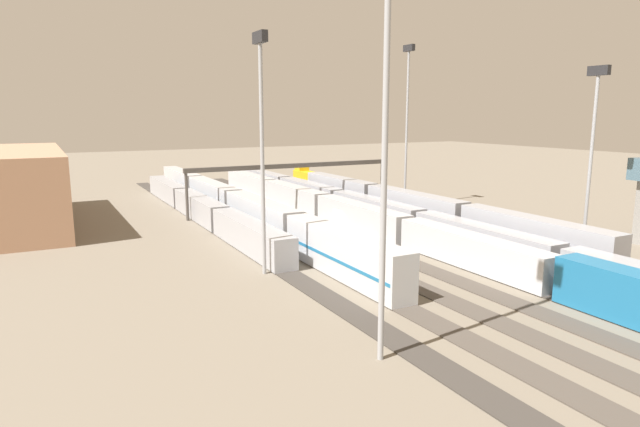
# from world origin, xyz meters

# --- Properties ---
(ground_plane) EXTENTS (400.00, 400.00, 0.00)m
(ground_plane) POSITION_xyz_m (0.00, 0.00, 0.00)
(ground_plane) COLOR #756B5B
(track_bed_0) EXTENTS (140.00, 2.80, 0.12)m
(track_bed_0) POSITION_xyz_m (0.00, -17.50, 0.06)
(track_bed_0) COLOR #4C443D
(track_bed_0) RESTS_ON ground_plane
(track_bed_1) EXTENTS (140.00, 2.80, 0.12)m
(track_bed_1) POSITION_xyz_m (0.00, -12.50, 0.06)
(track_bed_1) COLOR #3D3833
(track_bed_1) RESTS_ON ground_plane
(track_bed_2) EXTENTS (140.00, 2.80, 0.12)m
(track_bed_2) POSITION_xyz_m (0.00, -7.50, 0.06)
(track_bed_2) COLOR #3D3833
(track_bed_2) RESTS_ON ground_plane
(track_bed_3) EXTENTS (140.00, 2.80, 0.12)m
(track_bed_3) POSITION_xyz_m (0.00, -2.50, 0.06)
(track_bed_3) COLOR #3D3833
(track_bed_3) RESTS_ON ground_plane
(track_bed_4) EXTENTS (140.00, 2.80, 0.12)m
(track_bed_4) POSITION_xyz_m (0.00, 2.50, 0.06)
(track_bed_4) COLOR #4C443D
(track_bed_4) RESTS_ON ground_plane
(track_bed_5) EXTENTS (140.00, 2.80, 0.12)m
(track_bed_5) POSITION_xyz_m (0.00, 7.50, 0.06)
(track_bed_5) COLOR #4C443D
(track_bed_5) RESTS_ON ground_plane
(track_bed_6) EXTENTS (140.00, 2.80, 0.12)m
(track_bed_6) POSITION_xyz_m (0.00, 12.50, 0.06)
(track_bed_6) COLOR #4C443D
(track_bed_6) RESTS_ON ground_plane
(track_bed_7) EXTENTS (140.00, 2.80, 0.12)m
(track_bed_7) POSITION_xyz_m (0.00, 17.50, 0.06)
(track_bed_7) COLOR #3D3833
(track_bed_7) RESTS_ON ground_plane
(train_on_track_2) EXTENTS (119.80, 3.06, 3.80)m
(train_on_track_2) POSITION_xyz_m (-0.97, -7.50, 1.99)
(train_on_track_2) COLOR #A8AAB2
(train_on_track_2) RESTS_ON ground_plane
(train_on_track_7) EXTENTS (71.40, 3.00, 3.80)m
(train_on_track_7) POSITION_xyz_m (15.01, 17.50, 2.02)
(train_on_track_7) COLOR #A8AAB2
(train_on_track_7) RESTS_ON ground_plane
(train_on_track_3) EXTENTS (114.80, 3.00, 4.40)m
(train_on_track_3) POSITION_xyz_m (-2.93, -2.50, 2.08)
(train_on_track_3) COLOR #1E6B9E
(train_on_track_3) RESTS_ON ground_plane
(train_on_track_0) EXTENTS (10.00, 3.00, 5.00)m
(train_on_track_0) POSITION_xyz_m (44.66, -17.50, 2.16)
(train_on_track_0) COLOR gold
(train_on_track_0) RESTS_ON ground_plane
(train_on_track_1) EXTENTS (71.40, 3.00, 5.00)m
(train_on_track_1) POSITION_xyz_m (-4.70, -12.50, 2.62)
(train_on_track_1) COLOR #A8AAB2
(train_on_track_1) RESTS_ON ground_plane
(train_on_track_6) EXTENTS (95.60, 3.06, 5.00)m
(train_on_track_6) POSITION_xyz_m (11.68, 12.50, 2.59)
(train_on_track_6) COLOR silver
(train_on_track_6) RESTS_ON ground_plane
(light_mast_0) EXTENTS (2.80, 0.70, 30.29)m
(light_mast_0) POSITION_xyz_m (9.73, -21.42, 19.01)
(light_mast_0) COLOR #9EA0A5
(light_mast_0) RESTS_ON ground_plane
(light_mast_1) EXTENTS (2.80, 0.70, 26.19)m
(light_mast_1) POSITION_xyz_m (-19.65, 19.79, 16.78)
(light_mast_1) COLOR #9EA0A5
(light_mast_1) RESTS_ON ground_plane
(light_mast_2) EXTENTS (2.80, 0.70, 23.60)m
(light_mast_2) POSITION_xyz_m (-29.60, -21.10, 15.35)
(light_mast_2) COLOR #9EA0A5
(light_mast_2) RESTS_ON ground_plane
(light_mast_3) EXTENTS (2.80, 0.70, 32.36)m
(light_mast_3) POSITION_xyz_m (-43.78, 20.44, 20.12)
(light_mast_3) COLOR #9EA0A5
(light_mast_3) RESTS_ON ground_plane
(signal_gantry) EXTENTS (0.70, 40.00, 8.80)m
(signal_gantry) POSITION_xyz_m (15.08, 0.00, 7.73)
(signal_gantry) COLOR #4C4742
(signal_gantry) RESTS_ON ground_plane
(maintenance_shed) EXTENTS (40.09, 15.33, 12.14)m
(maintenance_shed) POSITION_xyz_m (24.01, 45.37, 6.07)
(maintenance_shed) COLOR tan
(maintenance_shed) RESTS_ON ground_plane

